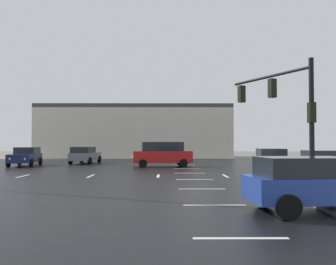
{
  "coord_description": "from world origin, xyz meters",
  "views": [
    {
      "loc": [
        -1.57,
        -21.6,
        2.02
      ],
      "look_at": [
        -1.36,
        8.31,
        2.83
      ],
      "focal_mm": 38.89,
      "sensor_mm": 36.0,
      "label": 1
    }
  ],
  "objects_px": {
    "sedan_navy": "(26,156)",
    "sedan_white": "(272,160)",
    "sedan_blue": "(321,183)",
    "sedan_grey": "(85,155)",
    "traffic_signal_mast": "(285,102)",
    "suv_red": "(162,154)",
    "sedan_green": "(321,165)"
  },
  "relations": [
    {
      "from": "sedan_navy",
      "to": "sedan_white",
      "type": "distance_m",
      "value": 20.33
    },
    {
      "from": "sedan_white",
      "to": "sedan_blue",
      "type": "height_order",
      "value": "same"
    },
    {
      "from": "sedan_grey",
      "to": "sedan_blue",
      "type": "xyz_separation_m",
      "value": [
        12.04,
        -23.96,
        0.0
      ]
    },
    {
      "from": "traffic_signal_mast",
      "to": "sedan_grey",
      "type": "xyz_separation_m",
      "value": [
        -13.39,
        16.91,
        -3.1
      ]
    },
    {
      "from": "sedan_white",
      "to": "sedan_blue",
      "type": "bearing_deg",
      "value": -5.25
    },
    {
      "from": "suv_red",
      "to": "sedan_blue",
      "type": "height_order",
      "value": "suv_red"
    },
    {
      "from": "traffic_signal_mast",
      "to": "sedan_green",
      "type": "bearing_deg",
      "value": -84.07
    },
    {
      "from": "traffic_signal_mast",
      "to": "sedan_blue",
      "type": "bearing_deg",
      "value": 143.17
    },
    {
      "from": "sedan_navy",
      "to": "suv_red",
      "type": "bearing_deg",
      "value": 78.56
    },
    {
      "from": "traffic_signal_mast",
      "to": "suv_red",
      "type": "bearing_deg",
      "value": -0.39
    },
    {
      "from": "sedan_green",
      "to": "sedan_white",
      "type": "relative_size",
      "value": 0.98
    },
    {
      "from": "sedan_green",
      "to": "sedan_white",
      "type": "xyz_separation_m",
      "value": [
        -0.95,
        5.31,
        0.0
      ]
    },
    {
      "from": "sedan_navy",
      "to": "sedan_grey",
      "type": "distance_m",
      "value": 5.37
    },
    {
      "from": "sedan_grey",
      "to": "suv_red",
      "type": "xyz_separation_m",
      "value": [
        7.34,
        -4.28,
        0.24
      ]
    },
    {
      "from": "sedan_navy",
      "to": "suv_red",
      "type": "height_order",
      "value": "suv_red"
    },
    {
      "from": "sedan_green",
      "to": "sedan_grey",
      "type": "height_order",
      "value": "same"
    },
    {
      "from": "sedan_navy",
      "to": "sedan_grey",
      "type": "bearing_deg",
      "value": 119.92
    },
    {
      "from": "sedan_grey",
      "to": "suv_red",
      "type": "height_order",
      "value": "suv_red"
    },
    {
      "from": "traffic_signal_mast",
      "to": "sedan_blue",
      "type": "distance_m",
      "value": 7.81
    },
    {
      "from": "traffic_signal_mast",
      "to": "sedan_white",
      "type": "height_order",
      "value": "traffic_signal_mast"
    },
    {
      "from": "sedan_green",
      "to": "sedan_navy",
      "type": "bearing_deg",
      "value": -30.76
    },
    {
      "from": "sedan_green",
      "to": "suv_red",
      "type": "distance_m",
      "value": 13.96
    },
    {
      "from": "sedan_white",
      "to": "sedan_blue",
      "type": "relative_size",
      "value": 1.0
    },
    {
      "from": "sedan_blue",
      "to": "sedan_green",
      "type": "bearing_deg",
      "value": 61.86
    },
    {
      "from": "traffic_signal_mast",
      "to": "sedan_navy",
      "type": "bearing_deg",
      "value": 26.2
    },
    {
      "from": "traffic_signal_mast",
      "to": "sedan_navy",
      "type": "xyz_separation_m",
      "value": [
        -17.74,
        13.77,
        -3.1
      ]
    },
    {
      "from": "suv_red",
      "to": "sedan_blue",
      "type": "xyz_separation_m",
      "value": [
        4.7,
        -19.67,
        -0.24
      ]
    },
    {
      "from": "sedan_green",
      "to": "suv_red",
      "type": "bearing_deg",
      "value": -52.49
    },
    {
      "from": "sedan_green",
      "to": "sedan_blue",
      "type": "distance_m",
      "value": 9.2
    },
    {
      "from": "suv_red",
      "to": "sedan_white",
      "type": "xyz_separation_m",
      "value": [
        7.38,
        -5.9,
        -0.24
      ]
    },
    {
      "from": "traffic_signal_mast",
      "to": "sedan_grey",
      "type": "relative_size",
      "value": 1.21
    },
    {
      "from": "sedan_green",
      "to": "suv_red",
      "type": "height_order",
      "value": "suv_red"
    }
  ]
}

